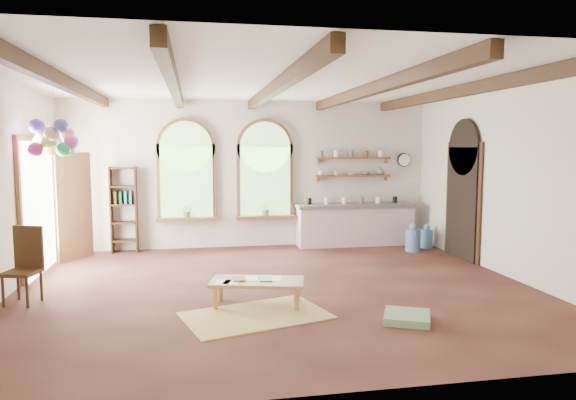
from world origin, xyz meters
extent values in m
plane|color=brown|center=(0.00, 0.00, 0.00)|extent=(8.00, 8.00, 0.00)
cube|color=brown|center=(-1.40, 3.44, 1.45)|extent=(1.24, 0.08, 1.64)
cylinder|color=brown|center=(-1.40, 3.44, 2.20)|extent=(1.24, 0.08, 1.24)
cube|color=#7DAC67|center=(-1.40, 3.40, 1.45)|extent=(1.10, 0.04, 1.50)
cube|color=brown|center=(-1.40, 3.35, 0.66)|extent=(1.30, 0.28, 0.08)
cube|color=brown|center=(0.30, 3.44, 1.45)|extent=(1.24, 0.08, 1.64)
cylinder|color=brown|center=(0.30, 3.44, 2.20)|extent=(1.24, 0.08, 1.24)
cube|color=#7DAC67|center=(0.30, 3.40, 1.45)|extent=(1.10, 0.04, 1.50)
cube|color=brown|center=(0.30, 3.35, 0.66)|extent=(1.30, 0.28, 0.08)
cube|color=brown|center=(-3.95, 1.80, 1.15)|extent=(0.10, 1.90, 2.50)
cube|color=black|center=(3.95, 1.50, 1.10)|extent=(0.10, 1.30, 2.40)
cube|color=beige|center=(2.30, 3.20, 0.43)|extent=(2.60, 0.55, 0.86)
cube|color=slate|center=(2.30, 3.20, 0.90)|extent=(2.68, 0.62, 0.08)
cube|color=brown|center=(2.30, 3.38, 1.55)|extent=(1.70, 0.24, 0.04)
cube|color=brown|center=(2.30, 3.38, 1.95)|extent=(1.70, 0.24, 0.04)
cylinder|color=black|center=(3.55, 3.45, 1.90)|extent=(0.32, 0.04, 0.32)
cube|color=#3E2713|center=(-2.95, 3.32, 0.90)|extent=(0.03, 0.32, 1.80)
cube|color=#3E2713|center=(-2.45, 3.32, 0.90)|extent=(0.03, 0.32, 1.80)
cube|color=tan|center=(-0.40, -0.83, 0.34)|extent=(1.39, 0.87, 0.05)
cube|color=tan|center=(-0.99, -0.91, 0.16)|extent=(0.06, 0.06, 0.32)
cube|color=tan|center=(0.09, -1.16, 0.16)|extent=(0.06, 0.06, 0.32)
cube|color=tan|center=(-0.89, -0.50, 0.16)|extent=(0.06, 0.06, 0.32)
cube|color=tan|center=(0.19, -0.75, 0.16)|extent=(0.06, 0.06, 0.32)
cube|color=#3E2713|center=(-3.65, -0.15, 0.45)|extent=(0.53, 0.53, 0.05)
cube|color=#3E2713|center=(-3.60, 0.04, 0.77)|extent=(0.43, 0.15, 0.64)
cube|color=#D0BD68|center=(-0.47, -1.26, 0.01)|extent=(2.07, 1.60, 0.02)
cube|color=#799E6C|center=(1.40, -1.79, 0.05)|extent=(0.75, 0.75, 0.10)
cylinder|color=#537BB2|center=(3.75, 2.60, 0.20)|extent=(0.27, 0.27, 0.41)
sphere|color=#537BB2|center=(3.75, 2.60, 0.45)|extent=(0.14, 0.14, 0.14)
cylinder|color=#537BB2|center=(3.30, 2.30, 0.24)|extent=(0.31, 0.31, 0.47)
sphere|color=#537BB2|center=(3.30, 2.30, 0.52)|extent=(0.17, 0.17, 0.17)
cylinder|color=white|center=(-3.40, 0.96, 2.78)|extent=(0.01, 0.01, 0.85)
sphere|color=#29B25F|center=(-3.23, 1.01, 2.17)|extent=(0.23, 0.23, 0.23)
sphere|color=#D747BC|center=(-3.22, 1.13, 2.29)|extent=(0.23, 0.23, 0.23)
sphere|color=orange|center=(-3.28, 1.26, 2.41)|extent=(0.23, 0.23, 0.23)
sphere|color=white|center=(-3.41, 1.13, 2.53)|extent=(0.23, 0.23, 0.23)
sphere|color=orange|center=(-3.52, 1.17, 2.17)|extent=(0.23, 0.23, 0.23)
sphere|color=#54C46C|center=(-3.67, 1.14, 2.29)|extent=(0.23, 0.23, 0.23)
sphere|color=#D866A2|center=(-3.57, 0.98, 2.41)|extent=(0.23, 0.23, 0.23)
sphere|color=#5734DF|center=(-3.64, 0.88, 2.53)|extent=(0.23, 0.23, 0.23)
sphere|color=#C42B80|center=(-3.64, 0.74, 2.17)|extent=(0.23, 0.23, 0.23)
sphere|color=#CCF155|center=(-3.46, 0.80, 2.29)|extent=(0.23, 0.23, 0.23)
sphere|color=#DFA5A4|center=(-3.38, 0.71, 2.41)|extent=(0.23, 0.23, 0.23)
sphere|color=#4952AB|center=(-3.24, 0.67, 2.53)|extent=(0.23, 0.23, 0.23)
sphere|color=#29B25F|center=(-3.26, 0.86, 2.17)|extent=(0.23, 0.23, 0.23)
sphere|color=#D747BC|center=(-3.15, 0.92, 2.29)|extent=(0.23, 0.23, 0.23)
imported|color=olive|center=(-0.74, -0.77, 0.38)|extent=(0.18, 0.25, 0.02)
cube|color=black|center=(-0.28, -0.83, 0.37)|extent=(0.18, 0.25, 0.01)
imported|color=#598C4C|center=(-1.40, 3.32, 0.85)|extent=(0.27, 0.23, 0.30)
imported|color=#598C4C|center=(0.30, 3.32, 0.85)|extent=(0.27, 0.23, 0.30)
imported|color=white|center=(1.55, 3.38, 1.62)|extent=(0.12, 0.10, 0.10)
imported|color=beige|center=(1.90, 3.38, 1.62)|extent=(0.10, 0.10, 0.09)
imported|color=beige|center=(2.25, 3.38, 1.60)|extent=(0.22, 0.22, 0.05)
imported|color=#8C664C|center=(2.60, 3.38, 1.60)|extent=(0.20, 0.20, 0.06)
imported|color=slate|center=(2.95, 3.38, 1.67)|extent=(0.18, 0.18, 0.19)
camera|label=1|loc=(-1.23, -7.76, 2.22)|focal=32.00mm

